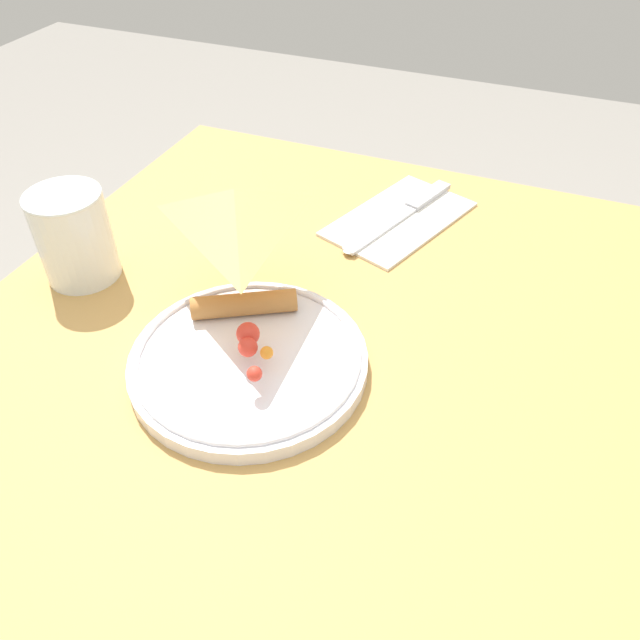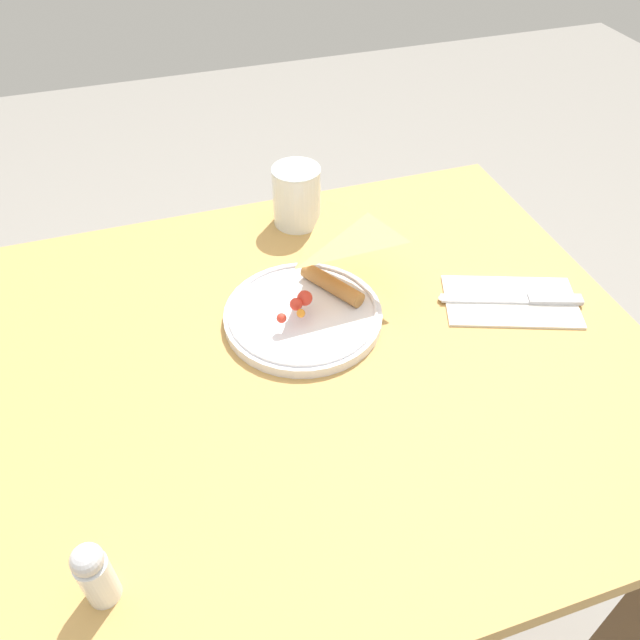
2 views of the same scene
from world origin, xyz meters
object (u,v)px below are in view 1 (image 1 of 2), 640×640
object	(u,v)px
dining_table	(297,509)
plate_pizza	(248,357)
butter_knife	(405,212)
napkin_folded	(399,219)
milk_glass	(75,240)

from	to	relation	value
dining_table	plate_pizza	bearing A→B (deg)	-129.54
dining_table	butter_knife	distance (m)	0.41
dining_table	butter_knife	bearing A→B (deg)	-178.35
plate_pizza	napkin_folded	xyz separation A→B (m)	(-0.32, 0.06, -0.01)
dining_table	napkin_folded	bearing A→B (deg)	-177.71
dining_table	plate_pizza	distance (m)	0.16
milk_glass	plate_pizza	bearing A→B (deg)	75.33
butter_knife	plate_pizza	bearing A→B (deg)	8.26
dining_table	milk_glass	bearing A→B (deg)	-111.46
plate_pizza	butter_knife	distance (m)	0.33
milk_glass	butter_knife	world-z (taller)	milk_glass
butter_knife	dining_table	bearing A→B (deg)	21.05
milk_glass	dining_table	bearing A→B (deg)	68.54
milk_glass	napkin_folded	bearing A→B (deg)	129.03
plate_pizza	napkin_folded	size ratio (longest dim) A/B	1.03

